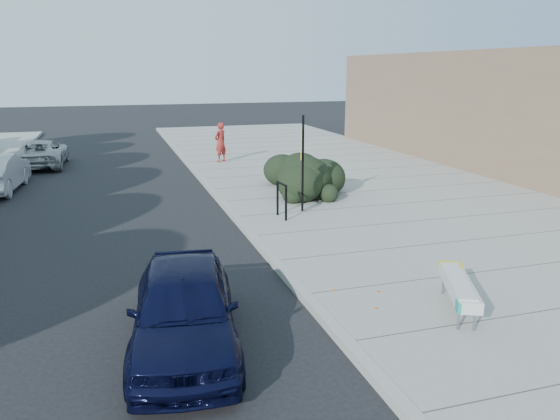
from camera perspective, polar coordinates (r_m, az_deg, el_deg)
The scene contains 10 objects.
ground at distance 12.57m, azimuth -0.38°, elevation -5.96°, with size 120.00×120.00×0.00m, color black.
sidewalk_near at distance 19.09m, azimuth 11.39°, elevation 1.18°, with size 11.20×50.00×0.15m, color gray.
curb_near at distance 17.17m, azimuth -5.27°, elevation -0.07°, with size 0.22×50.00×0.17m, color #9E9E99.
bench at distance 10.37m, azimuth 18.19°, elevation -7.57°, with size 1.20×1.97×0.60m.
bike_rack at distance 15.89m, azimuth 0.18°, elevation 1.40°, with size 0.12×0.72×1.05m.
sign_post at distance 16.50m, azimuth 2.35°, elevation 5.46°, with size 0.16×0.32×2.93m.
hedge at distance 19.70m, azimuth 2.35°, elevation 4.45°, with size 2.12×4.24×1.59m, color black.
sedan_navy at distance 8.98m, azimuth -10.00°, elevation -10.02°, with size 1.66×4.13×1.41m, color black.
suv_silver at distance 27.53m, azimuth -23.68°, elevation 5.46°, with size 2.06×4.47×1.24m, color #AFB2B5.
pedestrian at distance 25.80m, azimuth -6.24°, elevation 7.06°, with size 0.67×0.44×1.83m, color maroon.
Camera 1 is at (-3.43, -11.25, 4.41)m, focal length 35.00 mm.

